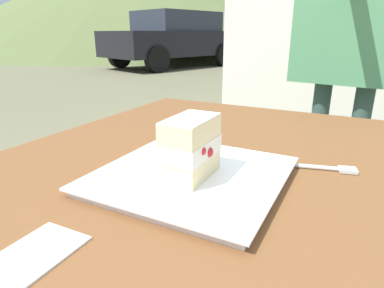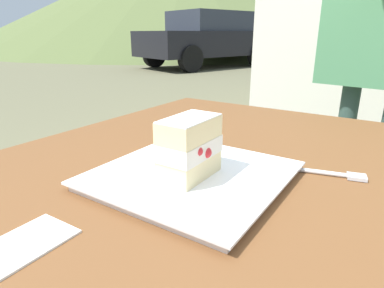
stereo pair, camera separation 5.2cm
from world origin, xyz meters
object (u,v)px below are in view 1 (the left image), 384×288
object	(u,v)px
dessert_fork	(313,167)
diner_person	(355,17)
dessert_plate	(192,176)
cake_slice	(191,148)
paper_napkin	(28,258)
parked_car_near	(174,38)

from	to	relation	value
dessert_fork	diner_person	distance (m)	0.93
dessert_plate	dessert_fork	xyz separation A→B (m)	(-0.14, 0.17, -0.00)
cake_slice	dessert_fork	distance (m)	0.24
dessert_fork	paper_napkin	bearing A→B (deg)	-30.69
dessert_plate	paper_napkin	world-z (taller)	dessert_plate
dessert_fork	parked_car_near	xyz separation A→B (m)	(-8.18, -5.10, 0.08)
dessert_plate	cake_slice	bearing A→B (deg)	21.53
paper_napkin	diner_person	size ratio (longest dim) A/B	0.08
dessert_fork	paper_napkin	size ratio (longest dim) A/B	1.43
diner_person	dessert_plate	bearing A→B (deg)	-9.15
paper_napkin	dessert_plate	bearing A→B (deg)	165.78
dessert_fork	dessert_plate	bearing A→B (deg)	-50.46
dessert_fork	diner_person	xyz separation A→B (m)	(-0.89, -0.01, 0.29)
dessert_plate	parked_car_near	world-z (taller)	parked_car_near
diner_person	parked_car_near	size ratio (longest dim) A/B	0.35
dessert_fork	parked_car_near	world-z (taller)	parked_car_near
parked_car_near	paper_napkin	bearing A→B (deg)	29.54
cake_slice	paper_napkin	distance (m)	0.26
dessert_plate	parked_car_near	bearing A→B (deg)	-149.37
cake_slice	parked_car_near	distance (m)	9.69
cake_slice	dessert_plate	bearing A→B (deg)	-158.47
dessert_fork	paper_napkin	distance (m)	0.46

